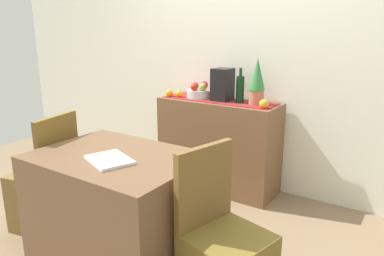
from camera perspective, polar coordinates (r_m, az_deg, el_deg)
The scene contains 18 objects.
ground_plane at distance 2.88m, azimuth -2.88°, elevation -16.22°, with size 6.40×6.40×0.02m, color #7F684D.
room_wall_rear at distance 3.48m, azimuth 8.69°, elevation 12.73°, with size 6.40×0.06×2.70m, color silver.
sideboard_console at distance 3.48m, azimuth 4.11°, elevation -2.62°, with size 1.13×0.42×0.86m, color brown.
table_runner at distance 3.37m, azimuth 4.25°, elevation 4.39°, with size 1.07×0.32×0.01m, color maroon.
fruit_bowl at distance 3.47m, azimuth 1.16°, elevation 5.41°, with size 0.24×0.24×0.07m, color silver.
apple_upper at distance 3.51m, azimuth 1.91°, elevation 6.76°, with size 0.08×0.08×0.08m, color red.
apple_front at distance 3.49m, azimuth 0.47°, elevation 6.65°, with size 0.07×0.07×0.07m, color #AE2C28.
apple_center at distance 3.41m, azimuth 1.71°, elevation 6.46°, with size 0.07×0.07×0.07m, color #96A543.
apple_left at distance 3.41m, azimuth 0.33°, elevation 6.43°, with size 0.07×0.07×0.07m, color red.
wine_bottle at distance 3.25m, azimuth 7.56°, elevation 6.09°, with size 0.07×0.07×0.31m.
coffee_maker at distance 3.33m, azimuth 4.80°, elevation 6.78°, with size 0.16×0.18×0.30m, color black.
potted_plant at distance 3.17m, azimuth 10.16°, elevation 7.33°, with size 0.14×0.14×0.41m.
orange_loose_far at distance 3.50m, azimuth -2.00°, elevation 5.37°, with size 0.07×0.07×0.07m, color orange.
orange_loose_end at distance 3.54m, azimuth -3.54°, elevation 5.47°, with size 0.07×0.07×0.07m, color orange.
orange_loose_mid at distance 3.06m, azimuth 11.21°, elevation 3.72°, with size 0.08×0.08×0.08m, color orange.
dining_table at distance 2.45m, azimuth -11.45°, elevation -12.38°, with size 1.03×0.74×0.74m, color brown.
open_book at distance 2.20m, azimuth -12.82°, elevation -4.89°, with size 0.28×0.21×0.02m, color white.
chair_near_window at distance 3.05m, azimuth -21.93°, elevation -9.65°, with size 0.47×0.47×0.90m.
Camera 1 is at (1.47, -1.97, 1.49)m, focal length 33.99 mm.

